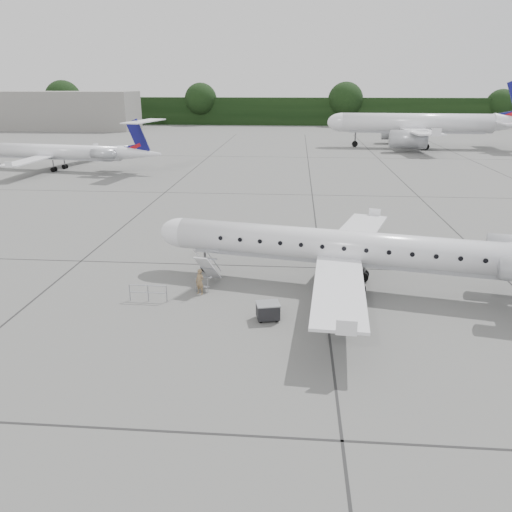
# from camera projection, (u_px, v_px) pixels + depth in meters

# --- Properties ---
(ground) EXTENTS (320.00, 320.00, 0.00)m
(ground) POSITION_uv_depth(u_px,v_px,m) (391.00, 303.00, 29.00)
(ground) COLOR slate
(ground) RESTS_ON ground
(treeline) EXTENTS (260.00, 4.00, 8.00)m
(treeline) POSITION_uv_depth(u_px,v_px,m) (317.00, 112.00, 150.10)
(treeline) COLOR black
(treeline) RESTS_ON ground
(terminal_building) EXTENTS (40.00, 14.00, 10.00)m
(terminal_building) POSITION_uv_depth(u_px,v_px,m) (62.00, 111.00, 136.27)
(terminal_building) COLOR gray
(terminal_building) RESTS_ON ground
(main_regional_jet) EXTENTS (31.48, 25.32, 7.19)m
(main_regional_jet) POSITION_uv_depth(u_px,v_px,m) (349.00, 231.00, 30.17)
(main_regional_jet) COLOR silver
(main_regional_jet) RESTS_ON ground
(airstair) EXTENTS (1.31, 2.55, 2.25)m
(airstair) POSITION_uv_depth(u_px,v_px,m) (208.00, 269.00, 31.09)
(airstair) COLOR silver
(airstair) RESTS_ON ground
(passenger) EXTENTS (0.68, 0.59, 1.57)m
(passenger) POSITION_uv_depth(u_px,v_px,m) (200.00, 282.00, 29.96)
(passenger) COLOR olive
(passenger) RESTS_ON ground
(safety_railing) EXTENTS (2.20, 0.12, 1.00)m
(safety_railing) POSITION_uv_depth(u_px,v_px,m) (148.00, 293.00, 29.02)
(safety_railing) COLOR #909398
(safety_railing) RESTS_ON ground
(baggage_cart) EXTENTS (1.36, 1.19, 1.03)m
(baggage_cart) POSITION_uv_depth(u_px,v_px,m) (268.00, 311.00, 26.75)
(baggage_cart) COLOR black
(baggage_cart) RESTS_ON ground
(bg_narrowbody) EXTENTS (37.92, 28.29, 13.10)m
(bg_narrowbody) POSITION_uv_depth(u_px,v_px,m) (417.00, 113.00, 96.34)
(bg_narrowbody) COLOR silver
(bg_narrowbody) RESTS_ON ground
(bg_regional_left) EXTENTS (31.15, 24.65, 7.40)m
(bg_regional_left) POSITION_uv_depth(u_px,v_px,m) (50.00, 144.00, 72.17)
(bg_regional_left) COLOR silver
(bg_regional_left) RESTS_ON ground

